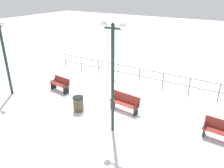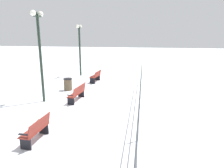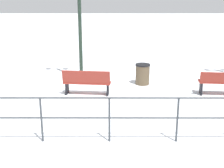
% 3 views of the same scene
% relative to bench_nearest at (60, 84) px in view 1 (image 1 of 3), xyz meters
% --- Properties ---
extents(ground_plane, '(80.00, 80.00, 0.00)m').
position_rel_bench_nearest_xyz_m(ground_plane, '(0.10, 4.70, -0.47)').
color(ground_plane, white).
rests_on(ground_plane, ground).
extents(bench_nearest, '(0.68, 1.47, 0.89)m').
position_rel_bench_nearest_xyz_m(bench_nearest, '(0.00, 0.00, 0.00)').
color(bench_nearest, maroon).
rests_on(bench_nearest, ground).
extents(bench_second, '(0.65, 1.73, 0.93)m').
position_rel_bench_nearest_xyz_m(bench_second, '(0.03, 4.71, 0.02)').
color(bench_second, maroon).
rests_on(bench_second, ground).
extents(bench_third, '(0.60, 1.42, 0.91)m').
position_rel_bench_nearest_xyz_m(bench_third, '(0.11, 9.42, -0.01)').
color(bench_third, maroon).
rests_on(bench_third, ground).
extents(lamppost_near, '(0.28, 1.05, 4.44)m').
position_rel_bench_nearest_xyz_m(lamppost_near, '(1.92, -2.28, 2.41)').
color(lamppost_near, '#1E2D23').
rests_on(lamppost_near, ground).
extents(lamppost_middle, '(0.29, 1.13, 4.97)m').
position_rel_bench_nearest_xyz_m(lamppost_middle, '(1.92, 5.09, 2.85)').
color(lamppost_middle, '#1E2D23').
rests_on(lamppost_middle, ground).
extents(waterfront_railing, '(0.05, 15.02, 1.17)m').
position_rel_bench_nearest_xyz_m(waterfront_railing, '(-3.55, 4.70, 0.30)').
color(waterfront_railing, '#383D42').
rests_on(waterfront_railing, ground).
extents(trash_bin, '(0.58, 0.58, 0.82)m').
position_rel_bench_nearest_xyz_m(trash_bin, '(1.37, 2.60, -0.06)').
color(trash_bin, brown).
rests_on(trash_bin, ground).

